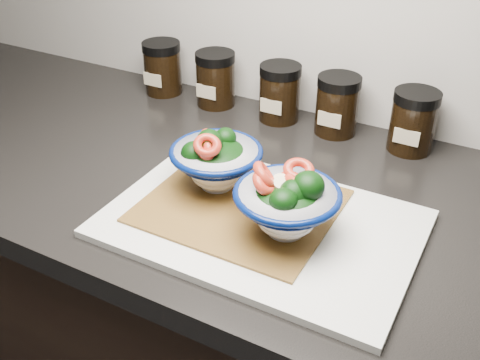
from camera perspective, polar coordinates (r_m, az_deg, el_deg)
The scene contains 11 objects.
cabinet at distance 1.27m, azimuth -1.97°, elevation -17.58°, with size 3.43×0.58×0.86m, color black.
countertop at distance 0.97m, azimuth -2.46°, elevation -0.26°, with size 3.50×0.60×0.04m, color black.
cutting_board at distance 0.83m, azimuth 2.14°, elevation -4.45°, with size 0.45×0.30×0.01m, color silver.
bamboo_mat at distance 0.85m, azimuth -0.00°, elevation -2.61°, with size 0.28×0.24×0.00m, color olive.
bowl_left at distance 0.87m, azimuth -2.52°, elevation 1.98°, with size 0.15×0.15×0.11m.
bowl_right at distance 0.77m, azimuth 4.84°, elevation -2.40°, with size 0.15×0.15×0.11m.
spice_jar_a at distance 1.25m, azimuth -7.88°, elevation 11.24°, with size 0.08×0.08×0.11m.
spice_jar_b at distance 1.18m, azimuth -2.50°, elevation 10.22°, with size 0.08×0.08×0.11m.
spice_jar_c at distance 1.12m, azimuth 4.05°, elevation 8.84°, with size 0.08×0.08×0.11m.
spice_jar_d at distance 1.08m, azimuth 9.85°, elevation 7.52°, with size 0.08×0.08×0.11m.
spice_jar_e at distance 1.05m, azimuth 17.18°, elevation 5.73°, with size 0.08×0.08×0.11m.
Camera 1 is at (0.43, 0.75, 1.40)m, focal length 42.00 mm.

